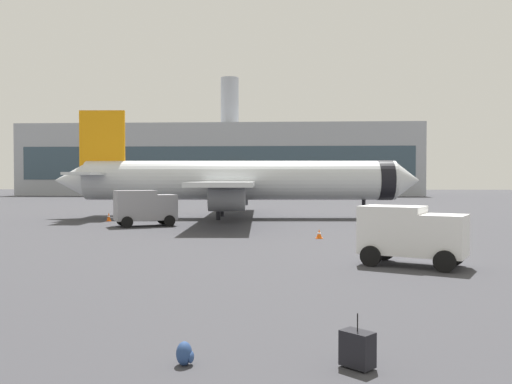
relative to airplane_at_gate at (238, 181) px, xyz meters
The scene contains 8 objects.
airplane_at_gate is the anchor object (origin of this frame).
service_truck 11.71m from the airplane_at_gate, 126.04° to the right, with size 5.28×4.16×2.90m.
cargo_van 30.23m from the airplane_at_gate, 70.61° to the right, with size 4.83×3.87×2.60m.
safety_cone_near 12.64m from the airplane_at_gate, 158.25° to the right, with size 0.44×0.44×0.80m.
safety_cone_mid 19.29m from the airplane_at_gate, 69.28° to the right, with size 0.44×0.44×0.59m.
rolling_suitcase 41.91m from the airplane_at_gate, 81.81° to the right, with size 0.74×0.73×1.10m.
traveller_backpack 41.59m from the airplane_at_gate, 86.56° to the right, with size 0.36×0.40×0.48m.
terminal_building 80.84m from the airplane_at_gate, 97.91° to the left, with size 94.69×20.84×28.87m.
Camera 1 is at (0.06, -4.10, 3.76)m, focal length 37.61 mm.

